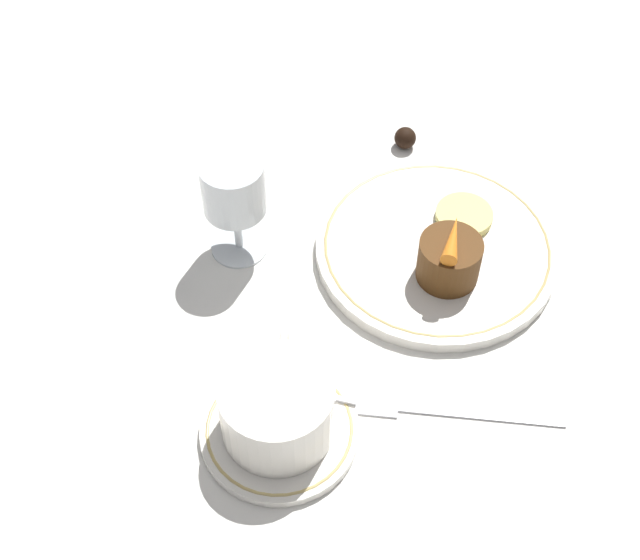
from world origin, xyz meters
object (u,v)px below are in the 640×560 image
object	(u,v)px
dinner_plate	(436,249)
dessert_cake	(449,260)
fork	(428,410)
coffee_cup	(277,407)
wine_glass	(234,193)

from	to	relation	value
dinner_plate	dessert_cake	xyz separation A→B (m)	(-0.04, -0.01, 0.03)
dessert_cake	fork	bearing A→B (deg)	173.14
coffee_cup	wine_glass	distance (m)	0.22
fork	dessert_cake	bearing A→B (deg)	-6.86
coffee_cup	dessert_cake	size ratio (longest dim) A/B	2.03
dinner_plate	fork	xyz separation A→B (m)	(-0.19, 0.01, -0.01)
fork	dessert_cake	xyz separation A→B (m)	(0.15, -0.02, 0.03)
dinner_plate	wine_glass	size ratio (longest dim) A/B	2.10
coffee_cup	dessert_cake	world-z (taller)	coffee_cup
dinner_plate	fork	bearing A→B (deg)	177.34
wine_glass	fork	size ratio (longest dim) A/B	0.59
coffee_cup	fork	size ratio (longest dim) A/B	0.63
coffee_cup	wine_glass	world-z (taller)	wine_glass
coffee_cup	fork	bearing A→B (deg)	-76.86
fork	wine_glass	bearing A→B (deg)	46.94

